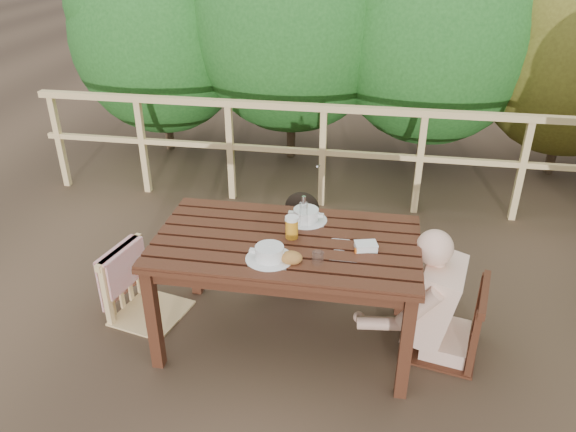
% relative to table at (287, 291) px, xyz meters
% --- Properties ---
extents(ground, '(60.00, 60.00, 0.00)m').
position_rel_table_xyz_m(ground, '(0.00, 0.00, -0.37)').
color(ground, brown).
rests_on(ground, ground).
extents(table, '(1.62, 0.91, 0.75)m').
position_rel_table_xyz_m(table, '(0.00, 0.00, 0.00)').
color(table, '#381B10').
rests_on(table, ground).
extents(chair_left, '(0.56, 0.56, 0.94)m').
position_rel_table_xyz_m(chair_left, '(-0.99, 0.08, 0.09)').
color(chair_left, '#DFBA79').
rests_on(chair_left, ground).
extents(chair_far, '(0.57, 0.57, 0.91)m').
position_rel_table_xyz_m(chair_far, '(0.04, 0.77, 0.08)').
color(chair_far, '#381B10').
rests_on(chair_far, ground).
extents(chair_right, '(0.57, 0.57, 0.96)m').
position_rel_table_xyz_m(chair_right, '(1.01, 0.07, 0.11)').
color(chair_right, '#381B10').
rests_on(chair_right, ground).
extents(woman, '(0.62, 0.69, 1.16)m').
position_rel_table_xyz_m(woman, '(0.04, 0.79, 0.20)').
color(woman, black).
rests_on(woman, ground).
extents(diner_right, '(0.79, 0.69, 1.40)m').
position_rel_table_xyz_m(diner_right, '(1.04, 0.07, 0.32)').
color(diner_right, beige).
rests_on(diner_right, ground).
extents(railing, '(5.60, 0.10, 1.01)m').
position_rel_table_xyz_m(railing, '(0.00, 2.00, 0.13)').
color(railing, '#DFBA79').
rests_on(railing, ground).
extents(soup_near, '(0.28, 0.28, 0.09)m').
position_rel_table_xyz_m(soup_near, '(-0.06, -0.23, 0.42)').
color(soup_near, white).
rests_on(soup_near, table).
extents(soup_far, '(0.28, 0.28, 0.09)m').
position_rel_table_xyz_m(soup_far, '(0.08, 0.27, 0.42)').
color(soup_far, white).
rests_on(soup_far, table).
extents(bread_roll, '(0.13, 0.10, 0.08)m').
position_rel_table_xyz_m(bread_roll, '(0.07, -0.24, 0.41)').
color(bread_roll, olive).
rests_on(bread_roll, table).
extents(beer_glass, '(0.08, 0.08, 0.16)m').
position_rel_table_xyz_m(beer_glass, '(0.03, 0.03, 0.45)').
color(beer_glass, orange).
rests_on(beer_glass, table).
extents(bottle, '(0.06, 0.06, 0.23)m').
position_rel_table_xyz_m(bottle, '(0.08, 0.17, 0.49)').
color(bottle, white).
rests_on(bottle, table).
extents(tumbler, '(0.07, 0.07, 0.08)m').
position_rel_table_xyz_m(tumbler, '(0.22, -0.23, 0.42)').
color(tumbler, silver).
rests_on(tumbler, table).
extents(butter_tub, '(0.15, 0.12, 0.06)m').
position_rel_table_xyz_m(butter_tub, '(0.48, -0.03, 0.40)').
color(butter_tub, silver).
rests_on(butter_tub, table).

